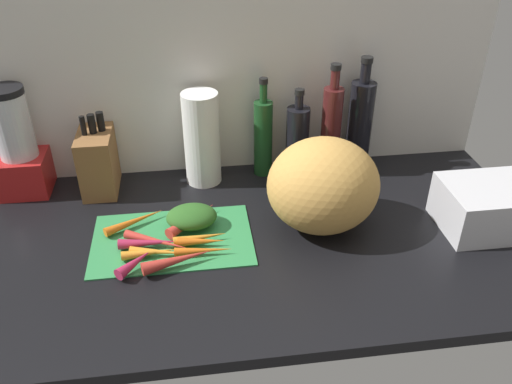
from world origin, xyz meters
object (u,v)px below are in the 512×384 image
Objects in this scene: knife_block at (98,161)px; carrot_4 at (159,252)px; carrot_1 at (178,260)px; bottle_3 at (360,124)px; cutting_board at (172,239)px; carrot_9 at (192,219)px; carrot_7 at (149,253)px; carrot_2 at (135,263)px; carrot_5 at (200,237)px; blender_appliance at (18,148)px; carrot_6 at (204,250)px; bottle_2 at (331,130)px; carrot_10 at (201,241)px; paper_towel_roll at (202,139)px; carrot_0 at (135,221)px; bottle_0 at (263,136)px; carrot_8 at (150,243)px; dish_rack at (487,207)px; bottle_1 at (297,141)px; winter_squash at (323,186)px.

carrot_4 is at bearing -63.83° from knife_block.
bottle_3 is at bearing 36.86° from carrot_1.
carrot_4 is (-3.25, -6.69, 1.46)cm from cutting_board.
cutting_board is at bearing -134.04° from carrot_9.
carrot_9 is at bearing 48.86° from carrot_7.
carrot_5 is at bearing 27.11° from carrot_2.
blender_appliance is at bearing 152.20° from carrot_9.
carrot_1 is 45.12cm from knife_block.
carrot_2 reaches higher than cutting_board.
carrot_9 is (4.02, 16.56, -0.08)cm from carrot_1.
bottle_2 is at bearing 41.64° from carrot_6.
paper_towel_roll is (2.41, 33.04, 11.91)cm from carrot_10.
carrot_10 is at bearing -49.36° from knife_block.
carrot_9 is at bearing -5.52° from carrot_0.
carrot_1 is 10.35cm from carrot_5.
carrot_5 is 60.00cm from blender_appliance.
bottle_0 is 29.72cm from bottle_3.
bottle_2 reaches higher than carrot_8.
dish_rack is (76.11, -10.38, 3.74)cm from carrot_9.
carrot_4 is at bearing -109.96° from paper_towel_roll.
carrot_5 is (16.75, -9.42, -0.02)cm from carrot_0.
blender_appliance reaches higher than carrot_0.
bottle_1 is at bearing 24.34° from carrot_0.
cutting_board is 53.34cm from blender_appliance.
carrot_5 is at bearing -29.35° from carrot_0.
carrot_1 is at bearing -43.84° from blender_appliance.
paper_towel_roll reaches higher than dish_rack.
carrot_1 is (11.00, -18.01, 0.39)cm from carrot_0.
blender_appliance is (-47.14, 24.85, 11.31)cm from carrot_9.
knife_block reaches higher than carrot_10.
paper_towel_roll is at bearing 154.81° from dish_rack.
bottle_3 is (60.87, 37.86, 12.79)cm from carrot_4.
bottle_3 is at bearing 17.50° from bottle_2.
carrot_0 is at bearing 93.49° from carrot_2.
carrot_7 reaches higher than carrot_6.
paper_towel_roll reaches higher than carrot_0.
dish_rack reaches higher than carrot_6.
paper_towel_roll is at bearing 71.49° from cutting_board.
cutting_board is at bearing 51.43° from carrot_7.
carrot_9 reaches higher than carrot_10.
carrot_1 is 0.61× the size of bottle_1.
knife_block is 0.66× the size of bottle_3.
bottle_1 is at bearing 45.10° from carrot_5.
blender_appliance is at bearing 164.05° from dish_rack.
carrot_5 is 33.74cm from winter_squash.
bottle_1 is at bearing 36.94° from cutting_board.
carrot_6 is at bearing -83.89° from carrot_5.
carrot_9 reaches higher than carrot_0.
carrot_8 is at bearing -149.61° from bottle_2.
carrot_7 is at bearing -45.66° from blender_appliance.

